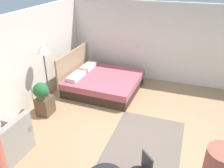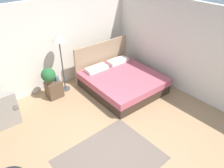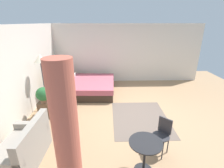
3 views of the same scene
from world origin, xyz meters
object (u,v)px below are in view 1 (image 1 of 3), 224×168
bed (102,82)px  nightstand (45,105)px  potted_plant (41,91)px  couch (1,149)px  floor_lamp (43,54)px  vase (47,93)px

bed → nightstand: bed is taller
bed → potted_plant: 2.15m
couch → floor_lamp: 2.54m
potted_plant → floor_lamp: (0.53, 0.15, 0.79)m
vase → couch: bearing=-176.6°
bed → floor_lamp: size_ratio=1.24×
bed → nightstand: (-1.78, 0.93, -0.03)m
couch → floor_lamp: (2.20, 0.28, 1.24)m
nightstand → couch: bearing=-175.4°
floor_lamp → potted_plant: bearing=-164.0°
bed → vase: (-1.66, 0.90, 0.30)m
couch → potted_plant: (1.67, 0.13, 0.46)m
nightstand → floor_lamp: (0.43, 0.14, 1.29)m
floor_lamp → vase: bearing=-151.3°
vase → floor_lamp: 1.03m
nightstand → vase: (0.12, -0.03, 0.33)m
nightstand → vase: vase is taller
potted_plant → vase: bearing=-4.8°
bed → nightstand: size_ratio=4.48×
potted_plant → floor_lamp: size_ratio=0.26×
couch → nightstand: size_ratio=2.55×
potted_plant → nightstand: bearing=5.8°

